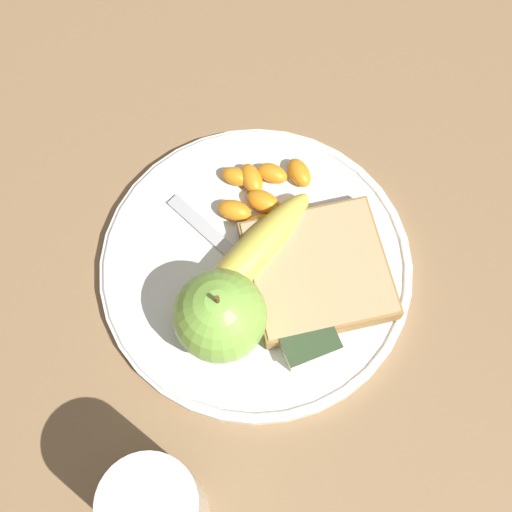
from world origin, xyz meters
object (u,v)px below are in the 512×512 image
(jam_packet, at_px, (307,340))
(fork, at_px, (248,268))
(juice_glass, at_px, (157,508))
(bread_slice, at_px, (318,271))
(banana, at_px, (245,264))
(plate, at_px, (256,266))
(apple, at_px, (220,316))

(jam_packet, bearing_deg, fork, 104.72)
(juice_glass, bearing_deg, bread_slice, 35.47)
(bread_slice, bearing_deg, juice_glass, -144.53)
(juice_glass, distance_m, jam_packet, 0.18)
(juice_glass, xyz_separation_m, fork, (0.14, 0.16, -0.04))
(fork, relative_size, jam_packet, 3.35)
(banana, bearing_deg, fork, 21.53)
(plate, xyz_separation_m, bread_slice, (0.05, -0.03, 0.02))
(apple, distance_m, jam_packet, 0.08)
(juice_glass, bearing_deg, plate, 48.89)
(juice_glass, xyz_separation_m, apple, (0.09, 0.12, 0.00))
(juice_glass, relative_size, apple, 1.25)
(juice_glass, bearing_deg, fork, 50.28)
(fork, distance_m, jam_packet, 0.08)
(fork, bearing_deg, juice_glass, -64.09)
(jam_packet, bearing_deg, juice_glass, -152.40)
(banana, relative_size, bread_slice, 1.22)
(apple, bearing_deg, juice_glass, -128.16)
(plate, xyz_separation_m, jam_packet, (0.01, -0.08, 0.01))
(bread_slice, bearing_deg, apple, -171.08)
(banana, bearing_deg, plate, 12.77)
(apple, xyz_separation_m, fork, (0.04, 0.04, -0.04))
(juice_glass, relative_size, bread_slice, 0.80)
(banana, distance_m, jam_packet, 0.08)
(apple, relative_size, banana, 0.53)
(apple, height_order, jam_packet, apple)
(bread_slice, xyz_separation_m, fork, (-0.05, 0.03, -0.01))
(plate, height_order, juice_glass, juice_glass)
(apple, distance_m, banana, 0.06)
(plate, height_order, banana, banana)
(jam_packet, bearing_deg, banana, 106.79)
(bread_slice, distance_m, jam_packet, 0.06)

